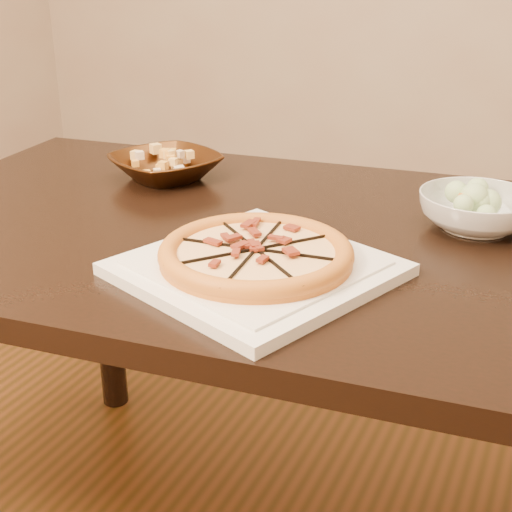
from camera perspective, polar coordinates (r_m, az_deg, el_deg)
The scene contains 7 objects.
dining_table at distance 1.27m, azimuth -1.25°, elevation -2.05°, with size 1.39×0.97×0.75m.
plate at distance 1.03m, azimuth -0.00°, elevation -0.99°, with size 0.43×0.43×0.02m.
pizza at distance 1.02m, azimuth -0.00°, elevation 0.20°, with size 0.28×0.28×0.03m.
bronze_bowl at distance 1.48m, azimuth -7.23°, elevation 7.09°, with size 0.21×0.21×0.05m, color #482811.
mixed_dish at distance 1.47m, azimuth -7.33°, elevation 8.57°, with size 0.11×0.10×0.03m.
salad_bowl at distance 1.26m, azimuth 17.25°, elevation 3.45°, with size 0.20×0.20×0.06m, color silver.
salad at distance 1.24m, azimuth 17.48°, elevation 5.55°, with size 0.08×0.11×0.04m.
Camera 1 is at (0.60, -1.02, 1.19)m, focal length 50.00 mm.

